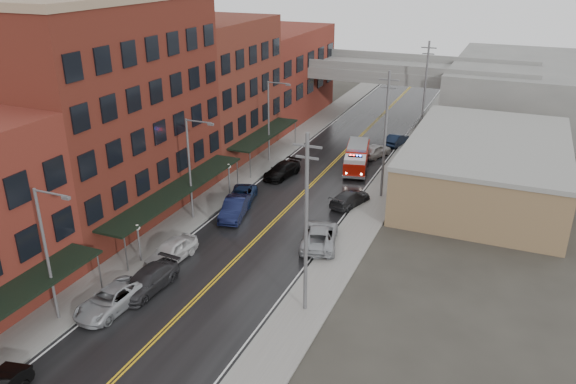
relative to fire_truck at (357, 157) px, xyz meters
The scene contains 32 objects.
road 11.77m from the fire_truck, 104.33° to the right, with size 11.00×160.00×0.02m, color black.
sidewalk_left 15.29m from the fire_truck, 132.00° to the right, with size 3.00×160.00×0.15m, color slate.
sidewalk_right 12.22m from the fire_truck, 68.72° to the right, with size 3.00×160.00×0.15m, color slate.
curb_left 14.24m from the fire_truck, 127.04° to the right, with size 0.30×160.00×0.15m, color gray.
curb_right 11.73m from the fire_truck, 76.30° to the right, with size 0.30×160.00×0.15m, color gray.
brick_building_b 25.60m from the fire_truck, 131.47° to the right, with size 9.00×20.00×18.00m, color #592317.
brick_building_c 17.32m from the fire_truck, behind, with size 9.00×15.00×15.00m, color maroon.
brick_building_far 23.70m from the fire_truck, 134.15° to the left, with size 9.00×20.00×12.00m, color maroon.
tan_building 13.22m from the fire_truck, ahead, with size 14.00×22.00×5.00m, color olive.
right_far_block 32.52m from the fire_truck, 62.22° to the left, with size 18.00×30.00×8.00m, color slate.
awning_1 21.11m from the fire_truck, 119.55° to the right, with size 2.60×18.00×3.09m.
awning_2 10.53m from the fire_truck, behind, with size 2.60×13.00×3.09m.
globe_lamp_1 26.98m from the fire_truck, 110.15° to the right, with size 0.44×0.44×3.12m.
globe_lamp_2 14.67m from the fire_truck, 129.38° to the right, with size 0.44×0.44×3.12m.
street_lamp_0 34.83m from the fire_truck, 105.82° to the right, with size 2.64×0.22×9.00m.
street_lamp_1 20.08m from the fire_truck, 118.59° to the right, with size 2.64×0.22×9.00m.
street_lamp_2 10.25m from the fire_truck, behind, with size 2.64×0.22×9.00m.
utility_pole_0 27.11m from the fire_truck, 80.70° to the right, with size 1.80×0.24×12.00m.
utility_pole_1 9.08m from the fire_truck, 55.71° to the right, with size 1.80×0.24×12.00m.
utility_pole_2 15.16m from the fire_truck, 72.52° to the left, with size 1.80×0.24×12.00m.
overpass 21.38m from the fire_truck, 97.96° to the left, with size 40.00×10.00×7.50m.
fire_truck is the anchor object (origin of this frame).
parked_car_left_2 31.98m from the fire_truck, 103.28° to the right, with size 2.41×5.22×1.45m, color #9B9FA3.
parked_car_left_3 28.98m from the fire_truck, 102.95° to the right, with size 2.12×5.23×1.52m, color #28282B.
parked_car_left_4 25.32m from the fire_truck, 106.69° to the right, with size 1.95×4.86×1.65m, color silver.
parked_car_left_5 16.87m from the fire_truck, 112.64° to the right, with size 1.77×5.08×1.67m, color black.
parked_car_left_6 14.56m from the fire_truck, 120.56° to the right, with size 2.23×4.83×1.34m, color #112041.
parked_car_left_7 8.27m from the fire_truck, 141.94° to the right, with size 2.04×5.03×1.46m, color black.
parked_car_right_0 17.65m from the fire_truck, 83.14° to the right, with size 2.72×5.91×1.64m, color #94979C.
parked_car_right_1 9.49m from the fire_truck, 77.13° to the right, with size 1.93×4.76×1.38m, color #242426.
parked_car_right_2 5.00m from the fire_truck, 80.18° to the left, with size 1.77×4.40×1.50m, color beige.
parked_car_right_3 10.19m from the fire_truck, 78.03° to the left, with size 1.49×4.28×1.41m, color black.
Camera 1 is at (18.04, -13.61, 21.29)m, focal length 35.00 mm.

